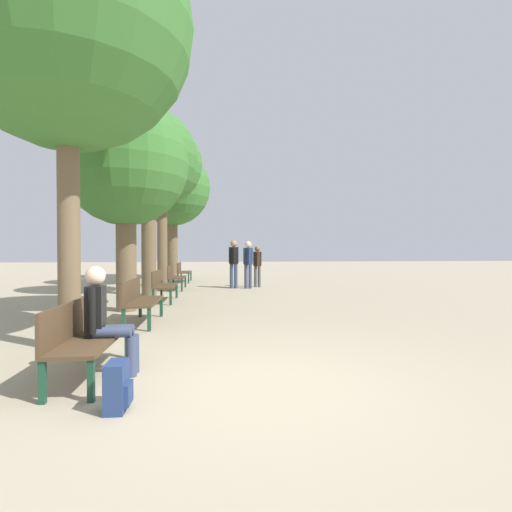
% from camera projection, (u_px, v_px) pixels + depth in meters
% --- Properties ---
extents(ground_plane, '(80.00, 80.00, 0.00)m').
position_uv_depth(ground_plane, '(248.00, 386.00, 4.23)').
color(ground_plane, tan).
extents(bench_row_0, '(0.53, 1.62, 0.85)m').
position_uv_depth(bench_row_0, '(83.00, 334.00, 4.49)').
color(bench_row_0, '#4C3823').
rests_on(bench_row_0, ground_plane).
extents(bench_row_1, '(0.53, 1.62, 0.85)m').
position_uv_depth(bench_row_1, '(139.00, 298.00, 7.72)').
color(bench_row_1, '#4C3823').
rests_on(bench_row_1, ground_plane).
extents(bench_row_2, '(0.53, 1.62, 0.85)m').
position_uv_depth(bench_row_2, '(162.00, 284.00, 10.95)').
color(bench_row_2, '#4C3823').
rests_on(bench_row_2, ground_plane).
extents(bench_row_3, '(0.53, 1.62, 0.85)m').
position_uv_depth(bench_row_3, '(175.00, 276.00, 14.18)').
color(bench_row_3, '#4C3823').
rests_on(bench_row_3, ground_plane).
extents(bench_row_4, '(0.53, 1.62, 0.85)m').
position_uv_depth(bench_row_4, '(182.00, 271.00, 17.41)').
color(bench_row_4, '#4C3823').
rests_on(bench_row_4, ground_plane).
extents(tree_row_0, '(3.56, 3.56, 6.43)m').
position_uv_depth(tree_row_0, '(67.00, 24.00, 5.64)').
color(tree_row_0, brown).
rests_on(tree_row_0, ground_plane).
extents(tree_row_1, '(2.89, 2.89, 4.88)m').
position_uv_depth(tree_row_1, '(126.00, 165.00, 9.25)').
color(tree_row_1, brown).
rests_on(tree_row_1, ground_plane).
extents(tree_row_2, '(3.00, 3.00, 5.80)m').
position_uv_depth(tree_row_2, '(148.00, 159.00, 12.32)').
color(tree_row_2, brown).
rests_on(tree_row_2, ground_plane).
extents(tree_row_3, '(3.09, 3.09, 6.26)m').
position_uv_depth(tree_row_3, '(162.00, 165.00, 15.35)').
color(tree_row_3, brown).
rests_on(tree_row_3, ground_plane).
extents(tree_row_4, '(3.57, 3.57, 6.12)m').
position_uv_depth(tree_row_4, '(172.00, 189.00, 18.86)').
color(tree_row_4, brown).
rests_on(tree_row_4, ground_plane).
extents(person_seated, '(0.58, 0.33, 1.26)m').
position_uv_depth(person_seated, '(106.00, 317.00, 4.56)').
color(person_seated, '#384260').
rests_on(person_seated, ground_plane).
extents(backpack, '(0.21, 0.30, 0.44)m').
position_uv_depth(backpack, '(117.00, 387.00, 3.57)').
color(backpack, navy).
rests_on(backpack, ground_plane).
extents(pedestrian_near, '(0.32, 0.28, 1.56)m').
position_uv_depth(pedestrian_near, '(257.00, 263.00, 15.07)').
color(pedestrian_near, '#4C4C4C').
rests_on(pedestrian_near, ground_plane).
extents(pedestrian_mid, '(0.35, 0.31, 1.72)m').
position_uv_depth(pedestrian_mid, '(248.00, 261.00, 14.55)').
color(pedestrian_mid, '#384260').
rests_on(pedestrian_mid, ground_plane).
extents(pedestrian_far, '(0.36, 0.31, 1.76)m').
position_uv_depth(pedestrian_far, '(234.00, 261.00, 14.59)').
color(pedestrian_far, '#384260').
rests_on(pedestrian_far, ground_plane).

